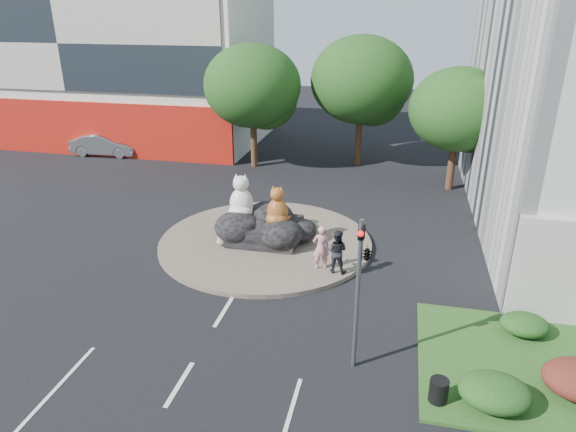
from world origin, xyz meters
The scene contains 18 objects.
ground centered at (0.00, 0.00, 0.00)m, with size 120.00×120.00×0.00m, color black.
roundabout_island centered at (0.00, 10.00, 0.10)m, with size 10.00×10.00×0.20m, color brown.
rock_plinth centered at (0.00, 10.00, 0.65)m, with size 3.20×2.60×0.90m, color black, non-canonical shape.
shophouse_block centered at (-18.00, 27.91, 6.18)m, with size 25.20×12.30×17.40m.
tree_left centered at (-3.93, 22.06, 5.25)m, with size 6.46×6.46×8.27m.
tree_mid centered at (3.07, 24.06, 5.56)m, with size 6.84×6.84×8.76m.
tree_right centered at (9.07, 20.06, 4.63)m, with size 5.70×5.70×7.30m.
hedge_near_green centered at (9.00, 1.00, 0.57)m, with size 2.00×1.60×0.90m, color #173A12.
hedge_back_green centered at (10.50, 4.80, 0.48)m, with size 1.60×1.28×0.72m, color #173A12.
traffic_light centered at (5.10, 2.00, 3.62)m, with size 0.44×1.24×5.00m.
cat_white centered at (-1.22, 10.31, 2.20)m, with size 1.32×1.14×2.19m, color silver, non-canonical shape.
cat_tabby centered at (0.63, 9.88, 2.05)m, with size 1.14×0.99×1.90m, color #C08028, non-canonical shape.
kitten_calico centered at (-1.84, 9.06, 0.63)m, with size 0.52×0.45×0.86m, color silver, non-canonical shape.
kitten_white centered at (1.34, 9.45, 0.65)m, with size 0.54×0.47×0.90m, color white, non-canonical shape.
pedestrian_pink centered at (3.00, 7.79, 1.16)m, with size 0.70×0.46×1.93m, color #CC8489.
pedestrian_dark centered at (3.68, 7.63, 1.14)m, with size 0.91×0.71×1.87m, color black.
parked_car centered at (-15.63, 22.29, 0.83)m, with size 1.75×5.02×1.65m, color #929499.
litter_bin centered at (7.50, 0.86, 0.47)m, with size 0.54×0.54×0.70m, color black.
Camera 1 is at (5.85, -11.25, 10.56)m, focal length 32.00 mm.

